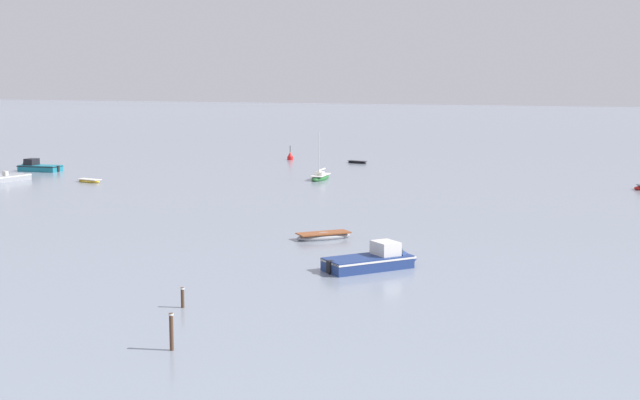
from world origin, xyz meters
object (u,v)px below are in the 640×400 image
Objects in this scene: motorboat_moored_4 at (381,262)px; motorboat_moored_1 at (5,179)px; mooring_post_left at (183,298)px; rowboat_moored_4 at (357,162)px; mooring_post_right at (171,333)px; rowboat_moored_3 at (89,181)px; channel_buoy at (290,157)px; rowboat_moored_6 at (323,236)px; motorboat_moored_2 at (34,168)px; sailboat_moored_0 at (320,177)px.

motorboat_moored_1 is at bearing 102.56° from motorboat_moored_4.
motorboat_moored_4 is 5.49× the size of mooring_post_left.
rowboat_moored_4 is 87.71m from mooring_post_right.
mooring_post_left is (42.13, -42.19, 0.39)m from rowboat_moored_3.
mooring_post_left is (34.04, -77.97, 0.07)m from channel_buoy.
rowboat_moored_4 is at bearing 107.56° from mooring_post_right.
motorboat_moored_4 is (7.58, -7.48, 0.19)m from rowboat_moored_6.
mooring_post_right is at bearing 141.26° from rowboat_moored_3.
rowboat_moored_4 is (28.96, 38.87, -0.13)m from motorboat_moored_1.
rowboat_moored_6 is 0.64× the size of motorboat_moored_4.
motorboat_moored_2 is at bearing 96.68° from motorboat_moored_4.
mooring_post_left is at bearing 57.27° from motorboat_moored_1.
motorboat_moored_4 is (47.99, -28.68, 0.23)m from rowboat_moored_3.
sailboat_moored_0 is 66.49m from mooring_post_right.
rowboat_moored_6 is at bearing 160.15° from rowboat_moored_3.
channel_buoy is 1.23× the size of mooring_post_right.
rowboat_moored_4 is 70.06m from motorboat_moored_4.
motorboat_moored_1 is at bearing 110.23° from motorboat_moored_2.
sailboat_moored_0 reaches higher than rowboat_moored_4.
mooring_post_right is (60.93, -55.23, 0.43)m from motorboat_moored_2.
mooring_post_right is (-2.20, -19.69, 0.43)m from motorboat_moored_4.
channel_buoy reaches higher than rowboat_moored_6.
motorboat_moored_1 is at bearing 111.62° from rowboat_moored_6.
rowboat_moored_4 is 80.73m from mooring_post_left.
rowboat_moored_3 is at bearing 68.71° from rowboat_moored_4.
motorboat_moored_1 is 62.84m from motorboat_moored_4.
rowboat_moored_6 is (21.08, -56.44, 0.06)m from rowboat_moored_4.
mooring_post_right is (45.80, -48.36, 0.66)m from rowboat_moored_3.
rowboat_moored_6 is at bearing 94.69° from mooring_post_left.
rowboat_moored_3 is at bearing -102.75° from channel_buoy.
channel_buoy is (-11.23, 0.53, 0.33)m from rowboat_moored_4.
mooring_post_right is at bearing 9.97° from sailboat_moored_0.
motorboat_moored_1 is 0.86× the size of motorboat_moored_4.
mooring_post_left is 7.18m from mooring_post_right.
channel_buoy is at bearing -154.47° from sailboat_moored_0.
mooring_post_left is (22.81, -77.44, 0.40)m from rowboat_moored_4.
rowboat_moored_4 is (-4.03, 21.03, -0.12)m from sailboat_moored_0.
mooring_post_right is at bearing -65.87° from channel_buoy.
mooring_post_right reaches higher than rowboat_moored_6.
rowboat_moored_6 is 27.71m from mooring_post_right.
motorboat_moored_1 is 64.56m from mooring_post_left.
motorboat_moored_4 is at bearing 83.63° from mooring_post_right.
motorboat_moored_2 is 2.12× the size of rowboat_moored_4.
sailboat_moored_0 is 0.89× the size of motorboat_moored_4.
motorboat_moored_1 reaches higher than rowboat_moored_3.
mooring_post_right is (37.70, -84.15, 0.34)m from channel_buoy.
mooring_post_right reaches higher than motorboat_moored_2.
sailboat_moored_0 is 0.88× the size of motorboat_moored_2.
sailboat_moored_0 is at bearing 65.93° from motorboat_moored_4.
motorboat_moored_2 is (-15.14, 6.87, 0.23)m from rowboat_moored_3.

